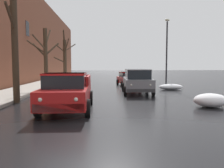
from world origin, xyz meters
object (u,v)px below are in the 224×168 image
(bare_tree_mid_block, at_px, (46,56))
(pickup_truck_red_approaching_near_lane, at_px, (68,91))
(sedan_red_parked_kerbside_mid, at_px, (128,79))
(street_lamp_post, at_px, (167,50))
(bare_tree_second_along_sidewalk, at_px, (14,42))
(suv_grey_parked_kerbside_close, at_px, (137,80))
(bare_tree_far_down_block, at_px, (65,59))

(bare_tree_mid_block, xyz_separation_m, pickup_truck_red_approaching_near_lane, (3.18, -8.91, -2.01))
(sedan_red_parked_kerbside_mid, relative_size, street_lamp_post, 0.70)
(bare_tree_second_along_sidewalk, xyz_separation_m, suv_grey_parked_kerbside_close, (7.44, 4.19, -2.38))
(bare_tree_second_along_sidewalk, xyz_separation_m, bare_tree_far_down_block, (0.04, 16.47, -0.40))
(bare_tree_mid_block, distance_m, pickup_truck_red_approaching_near_lane, 9.67)
(suv_grey_parked_kerbside_close, bearing_deg, sedan_red_parked_kerbside_mid, 89.85)
(bare_tree_mid_block, xyz_separation_m, street_lamp_post, (10.82, 1.54, 0.67))
(sedan_red_parked_kerbside_mid, bearing_deg, bare_tree_second_along_sidewalk, -125.70)
(sedan_red_parked_kerbside_mid, bearing_deg, bare_tree_far_down_block, 140.60)
(bare_tree_mid_block, bearing_deg, sedan_red_parked_kerbside_mid, 25.84)
(bare_tree_second_along_sidewalk, bearing_deg, sedan_red_parked_kerbside_mid, 54.30)
(bare_tree_second_along_sidewalk, relative_size, street_lamp_post, 1.11)
(street_lamp_post, bearing_deg, bare_tree_second_along_sidewalk, -142.51)
(bare_tree_mid_block, relative_size, sedan_red_parked_kerbside_mid, 1.21)
(bare_tree_mid_block, height_order, pickup_truck_red_approaching_near_lane, bare_tree_mid_block)
(suv_grey_parked_kerbside_close, xyz_separation_m, sedan_red_parked_kerbside_mid, (0.02, 6.18, -0.24))
(street_lamp_post, bearing_deg, pickup_truck_red_approaching_near_lane, -126.19)
(bare_tree_second_along_sidewalk, relative_size, bare_tree_mid_block, 1.31)
(bare_tree_mid_block, bearing_deg, suv_grey_parked_kerbside_close, -19.15)
(suv_grey_parked_kerbside_close, height_order, street_lamp_post, street_lamp_post)
(bare_tree_second_along_sidewalk, distance_m, sedan_red_parked_kerbside_mid, 13.04)
(bare_tree_far_down_block, height_order, street_lamp_post, street_lamp_post)
(pickup_truck_red_approaching_near_lane, height_order, suv_grey_parked_kerbside_close, suv_grey_parked_kerbside_close)
(sedan_red_parked_kerbside_mid, bearing_deg, bare_tree_mid_block, -154.16)
(street_lamp_post, bearing_deg, bare_tree_mid_block, -171.91)
(bare_tree_second_along_sidewalk, relative_size, pickup_truck_red_approaching_near_lane, 1.36)
(pickup_truck_red_approaching_near_lane, bearing_deg, suv_grey_parked_kerbside_close, 56.13)
(bare_tree_far_down_block, distance_m, pickup_truck_red_approaching_near_lane, 18.99)
(street_lamp_post, bearing_deg, suv_grey_parked_kerbside_close, -129.50)
(pickup_truck_red_approaching_near_lane, distance_m, sedan_red_parked_kerbside_mid, 13.22)
(bare_tree_second_along_sidewalk, bearing_deg, pickup_truck_red_approaching_near_lane, -33.78)
(bare_tree_second_along_sidewalk, height_order, bare_tree_far_down_block, bare_tree_second_along_sidewalk)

